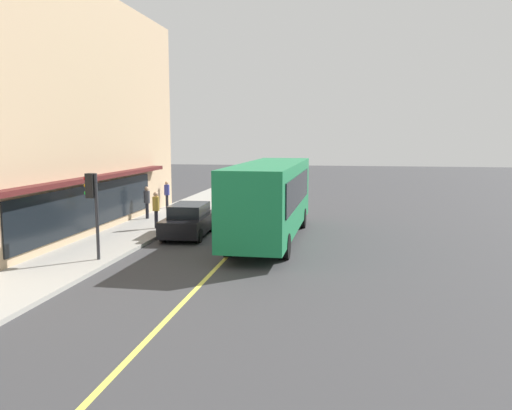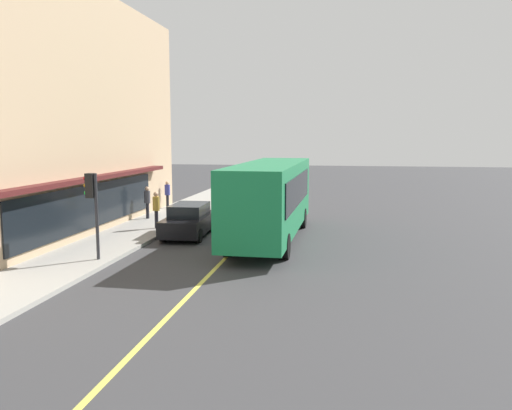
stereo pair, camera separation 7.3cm
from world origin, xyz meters
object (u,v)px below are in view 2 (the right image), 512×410
Objects in this scene: traffic_light at (92,196)px; pedestrian_near_storefront at (147,199)px; bus at (271,197)px; pedestrian_waiting at (167,192)px; car_black at (189,221)px; pedestrian_mid_block at (156,206)px.

traffic_light is 1.80× the size of pedestrian_near_storefront.
bus reaches higher than traffic_light.
bus is 11.56m from pedestrian_waiting.
car_black is 2.27m from pedestrian_mid_block.
bus is 7.98m from traffic_light.
pedestrian_mid_block is (1.31, 5.91, -0.74)m from bus.
pedestrian_waiting is at bearing 25.44° from car_black.
pedestrian_near_storefront is (2.85, 1.57, -0.03)m from pedestrian_mid_block.
pedestrian_mid_block is at bearing -151.10° from pedestrian_near_storefront.
bus is at bearing -119.08° from pedestrian_near_storefront.
traffic_light is at bearing 132.49° from bus.
bus is at bearing -137.29° from pedestrian_waiting.
pedestrian_near_storefront is at bearing 60.92° from bus.
traffic_light is 6.27m from car_black.
traffic_light is 9.76m from pedestrian_near_storefront.
pedestrian_waiting is 4.32m from pedestrian_near_storefront.
pedestrian_near_storefront reaches higher than pedestrian_waiting.
pedestrian_waiting reaches higher than car_black.
pedestrian_mid_block is (-7.16, -1.91, 0.08)m from pedestrian_waiting.
traffic_light is at bearing 161.27° from car_black.
bus reaches higher than pedestrian_mid_block.
car_black is 2.57× the size of pedestrian_waiting.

